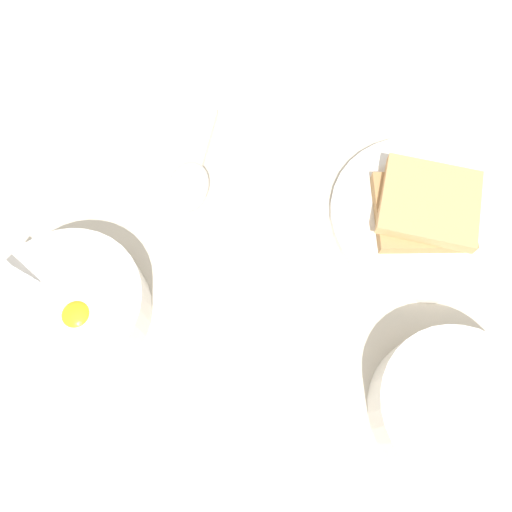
{
  "coord_description": "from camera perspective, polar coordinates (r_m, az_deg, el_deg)",
  "views": [
    {
      "loc": [
        -0.13,
        -0.03,
        0.54
      ],
      "look_at": [
        0.03,
        0.11,
        0.02
      ],
      "focal_mm": 35.0,
      "sensor_mm": 36.0,
      "label": 1
    }
  ],
  "objects": [
    {
      "name": "egg_bowl",
      "position": [
        0.57,
        -20.23,
        -5.39
      ],
      "size": [
        0.16,
        0.16,
        0.08
      ],
      "color": "white",
      "rests_on": "ground_plane"
    },
    {
      "name": "toast_plate",
      "position": [
        0.63,
        18.16,
        4.55
      ],
      "size": [
        0.22,
        0.22,
        0.01
      ],
      "color": "white",
      "rests_on": "ground_plane"
    },
    {
      "name": "congee_bowl",
      "position": [
        0.54,
        21.55,
        -15.81
      ],
      "size": [
        0.15,
        0.15,
        0.06
      ],
      "color": "white",
      "rests_on": "ground_plane"
    },
    {
      "name": "ground_plane",
      "position": [
        0.56,
        6.4,
        -9.56
      ],
      "size": [
        3.0,
        3.0,
        0.0
      ],
      "primitive_type": "plane",
      "color": "beige"
    },
    {
      "name": "soup_spoon",
      "position": [
        0.62,
        -7.44,
        8.76
      ],
      "size": [
        0.15,
        0.11,
        0.03
      ],
      "color": "white",
      "rests_on": "ground_plane"
    },
    {
      "name": "toast_sandwich",
      "position": [
        0.61,
        18.82,
        5.38
      ],
      "size": [
        0.15,
        0.15,
        0.03
      ],
      "color": "tan",
      "rests_on": "toast_plate"
    }
  ]
}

